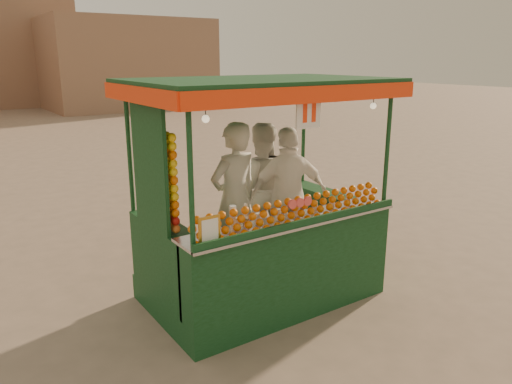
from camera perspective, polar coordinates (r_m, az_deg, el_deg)
ground at (r=6.46m, az=1.44°, el=-11.18°), size 90.00×90.00×0.00m
building_right at (r=30.51m, az=-14.74°, el=14.20°), size 9.00×6.00×5.00m
juice_cart at (r=5.83m, az=0.65°, el=-4.88°), size 2.93×1.90×2.66m
vendor_left at (r=5.89m, az=-2.52°, el=-0.86°), size 0.74×0.54×1.86m
vendor_middle at (r=6.59m, az=0.55°, el=0.47°), size 1.06×0.97×1.76m
vendor_right at (r=6.25m, az=3.82°, el=-0.42°), size 1.11×0.75×1.76m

